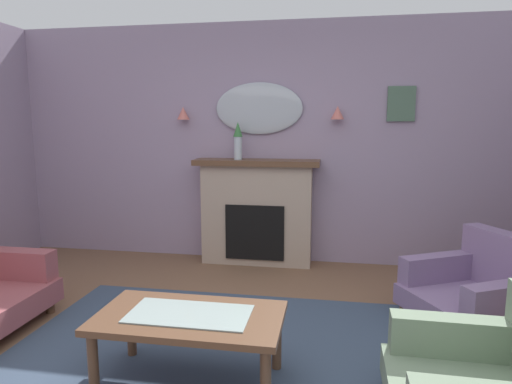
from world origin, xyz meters
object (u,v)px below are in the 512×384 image
(wall_sconce_right, at_px, (338,113))
(armchair_in_corner, at_px, (494,384))
(wall_mirror, at_px, (259,108))
(framed_picture, at_px, (401,104))
(coffee_table, at_px, (190,323))
(mantel_vase_left, at_px, (238,139))
(armchair_near_fireplace, at_px, (481,288))
(fireplace, at_px, (257,213))
(wall_sconce_left, at_px, (183,113))

(wall_sconce_right, distance_m, armchair_in_corner, 3.09)
(wall_mirror, bearing_deg, framed_picture, 0.38)
(coffee_table, bearing_deg, wall_mirror, 90.00)
(wall_sconce_right, xyz_separation_m, coffee_table, (-0.85, -2.45, -1.28))
(mantel_vase_left, relative_size, armchair_near_fireplace, 0.37)
(armchair_near_fireplace, bearing_deg, framed_picture, 107.90)
(fireplace, bearing_deg, framed_picture, 5.77)
(wall_sconce_left, height_order, armchair_near_fireplace, wall_sconce_left)
(wall_sconce_left, xyz_separation_m, framed_picture, (2.35, 0.06, 0.09))
(fireplace, height_order, armchair_near_fireplace, fireplace)
(wall_sconce_left, bearing_deg, framed_picture, 1.46)
(mantel_vase_left, height_order, armchair_in_corner, mantel_vase_left)
(fireplace, xyz_separation_m, wall_sconce_right, (0.85, 0.09, 1.09))
(fireplace, xyz_separation_m, coffee_table, (0.00, -2.36, -0.19))
(wall_sconce_left, xyz_separation_m, armchair_near_fireplace, (2.80, -1.34, -1.35))
(mantel_vase_left, bearing_deg, wall_mirror, 40.36)
(mantel_vase_left, bearing_deg, wall_sconce_left, 169.54)
(framed_picture, relative_size, armchair_near_fireplace, 0.33)
(wall_sconce_right, bearing_deg, mantel_vase_left, -173.48)
(wall_sconce_left, relative_size, wall_sconce_right, 1.00)
(mantel_vase_left, distance_m, wall_sconce_left, 0.72)
(fireplace, relative_size, coffee_table, 1.24)
(fireplace, bearing_deg, wall_mirror, 90.00)
(wall_sconce_right, bearing_deg, wall_mirror, 176.63)
(mantel_vase_left, relative_size, framed_picture, 1.13)
(coffee_table, distance_m, armchair_in_corner, 1.62)
(wall_mirror, relative_size, wall_sconce_left, 6.86)
(wall_sconce_left, relative_size, coffee_table, 0.13)
(wall_mirror, distance_m, armchair_in_corner, 3.46)
(wall_mirror, xyz_separation_m, wall_sconce_left, (-0.85, -0.05, -0.05))
(wall_mirror, bearing_deg, wall_sconce_right, -3.37)
(wall_sconce_right, relative_size, armchair_in_corner, 0.17)
(armchair_in_corner, bearing_deg, wall_mirror, 120.62)
(fireplace, xyz_separation_m, mantel_vase_left, (-0.20, -0.03, 0.81))
(coffee_table, xyz_separation_m, armchair_near_fireplace, (1.95, 1.11, -0.08))
(mantel_vase_left, height_order, wall_sconce_right, wall_sconce_right)
(mantel_vase_left, xyz_separation_m, wall_sconce_right, (1.05, 0.12, 0.28))
(fireplace, height_order, mantel_vase_left, mantel_vase_left)
(wall_mirror, bearing_deg, mantel_vase_left, -139.64)
(mantel_vase_left, relative_size, armchair_in_corner, 0.49)
(wall_mirror, bearing_deg, coffee_table, -90.00)
(framed_picture, bearing_deg, coffee_table, -120.85)
(wall_sconce_left, bearing_deg, wall_sconce_right, 0.00)
(mantel_vase_left, bearing_deg, framed_picture, 6.04)
(fireplace, relative_size, framed_picture, 3.78)
(fireplace, relative_size, armchair_in_corner, 1.63)
(armchair_near_fireplace, bearing_deg, wall_mirror, 144.57)
(coffee_table, bearing_deg, armchair_in_corner, -7.63)
(framed_picture, bearing_deg, armchair_near_fireplace, -72.10)
(armchair_in_corner, bearing_deg, coffee_table, 172.37)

